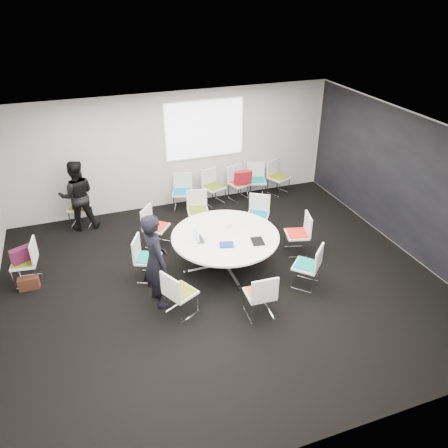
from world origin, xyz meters
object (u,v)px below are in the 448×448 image
object	(u,v)px
chair_ring_g	(260,302)
chair_back_c	(239,189)
chair_back_e	(278,183)
person_back	(77,196)
chair_ring_b	(258,222)
chair_back_b	(214,193)
chair_person_back	(81,214)
person_main	(155,261)
maroon_bag	(22,255)
chair_back_a	(183,199)
chair_ring_h	(306,273)
brown_bag	(29,283)
chair_ring_e	(148,266)
chair_ring_a	(297,241)
conference_table	(225,244)
chair_back_d	(256,187)
chair_ring_d	(156,234)
chair_ring_c	(198,217)
chair_ring_f	(180,301)
chair_spare_left	(27,270)
cup	(229,227)
laptop	(202,239)

from	to	relation	value
chair_ring_g	chair_back_c	bearing A→B (deg)	75.97
chair_back_e	person_back	xyz separation A→B (m)	(-5.03, -0.16, 0.54)
chair_ring_b	chair_back_b	world-z (taller)	same
chair_ring_g	chair_person_back	xyz separation A→B (m)	(-2.63, 4.27, 0.00)
person_main	maroon_bag	size ratio (longest dim) A/B	4.39
chair_ring_g	chair_back_b	bearing A→B (deg)	84.80
chair_back_a	person_main	distance (m)	3.62
chair_ring_g	chair_ring_h	xyz separation A→B (m)	(1.14, 0.46, 0.00)
chair_ring_g	person_main	distance (m)	1.90
brown_bag	chair_back_e	bearing A→B (deg)	19.59
chair_ring_e	chair_ring_g	xyz separation A→B (m)	(1.56, -1.67, 0.00)
person_back	chair_ring_a	bearing A→B (deg)	148.92
conference_table	chair_back_d	size ratio (longest dim) A/B	2.36
chair_ring_h	chair_person_back	size ratio (longest dim) A/B	1.00
chair_ring_a	chair_back_d	world-z (taller)	same
chair_ring_d	chair_back_c	distance (m)	2.89
brown_bag	maroon_bag	bearing A→B (deg)	94.41
chair_ring_d	chair_back_e	size ratio (longest dim) A/B	1.00
chair_ring_c	chair_ring_f	xyz separation A→B (m)	(-1.12, -2.70, 0.00)
conference_table	person_main	size ratio (longest dim) A/B	1.18
chair_back_b	maroon_bag	distance (m)	4.78
chair_ring_d	chair_ring_h	xyz separation A→B (m)	(2.32, -2.32, 0.00)
chair_ring_f	person_main	distance (m)	0.80
chair_back_b	person_main	world-z (taller)	person_main
chair_ring_b	chair_ring_h	size ratio (longest dim) A/B	1.00
conference_table	chair_back_e	distance (m)	3.69
chair_spare_left	chair_back_a	bearing A→B (deg)	-54.09
chair_back_b	chair_ring_h	bearing A→B (deg)	78.70
conference_table	cup	bearing A→B (deg)	55.97
chair_ring_d	chair_back_d	bearing A→B (deg)	154.90
chair_person_back	chair_back_c	bearing A→B (deg)	-160.00
conference_table	chair_ring_b	world-z (taller)	chair_ring_b
conference_table	chair_ring_f	size ratio (longest dim) A/B	2.36
chair_ring_g	maroon_bag	distance (m)	4.41
chair_ring_f	chair_ring_c	bearing A→B (deg)	129.85
chair_ring_e	chair_ring_c	bearing A→B (deg)	160.79
cup	chair_ring_d	bearing A→B (deg)	140.54
chair_ring_c	conference_table	bearing A→B (deg)	102.56
cup	maroon_bag	bearing A→B (deg)	171.66
chair_ring_f	chair_ring_a	bearing A→B (deg)	82.94
chair_ring_h	chair_spare_left	world-z (taller)	same
chair_back_a	chair_spare_left	world-z (taller)	same
chair_back_d	person_main	distance (m)	4.75
chair_back_c	brown_bag	distance (m)	5.47
chair_ring_a	chair_back_b	bearing A→B (deg)	32.64
person_back	chair_ring_d	bearing A→B (deg)	138.68
chair_back_c	cup	bearing A→B (deg)	46.18
chair_back_e	person_back	size ratio (longest dim) A/B	0.54
laptop	cup	size ratio (longest dim) A/B	3.43
chair_ring_e	person_back	world-z (taller)	person_back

